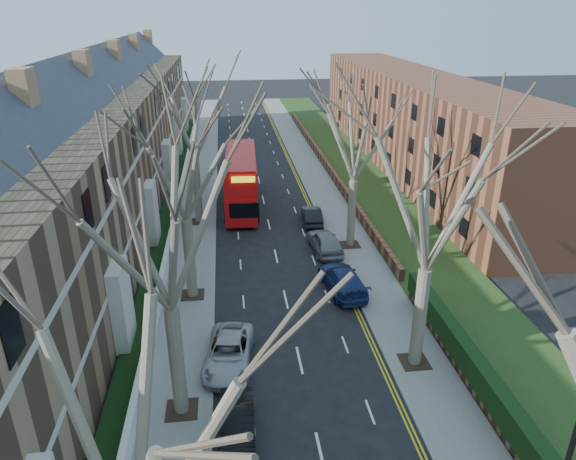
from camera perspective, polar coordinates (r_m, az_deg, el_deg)
name	(u,v)px	position (r m, az deg, el deg)	size (l,w,h in m)	color
pavement_left	(201,182)	(53.77, -9.68, 5.32)	(3.00, 102.00, 0.12)	slate
pavement_right	(316,177)	(54.48, 3.08, 5.86)	(3.00, 102.00, 0.12)	slate
terrace_left	(100,152)	(45.71, -20.19, 8.14)	(9.70, 78.00, 13.60)	brown
flats_right	(412,120)	(59.97, 13.60, 11.75)	(13.97, 54.00, 10.00)	brown
wall_hedge_right	(518,433)	(23.54, 24.21, -19.89)	(0.70, 24.00, 1.80)	brown
front_wall_left	(178,204)	(46.17, -12.10, 2.80)	(0.30, 78.00, 1.00)	white
grass_verge_right	(357,175)	(55.38, 7.70, 6.08)	(6.00, 102.00, 0.06)	#233A15
tree_left_near	(111,426)	(11.40, -19.05, -19.85)	(9.80, 9.80, 13.73)	#655C48
tree_left_mid	(161,212)	(19.57, -13.93, 1.94)	(10.50, 10.50, 14.71)	#655C48
tree_left_far	(181,151)	(29.15, -11.85, 8.54)	(10.15, 10.15, 14.22)	#655C48
tree_left_dist	(191,107)	(40.79, -10.70, 13.27)	(10.50, 10.50, 14.71)	#655C48
tree_right_mid	(436,184)	(23.06, 16.09, 4.98)	(10.50, 10.50, 14.71)	#655C48
tree_right_far	(356,124)	(35.99, 7.62, 11.62)	(10.15, 10.15, 14.22)	#655C48
double_decker_bus	(241,182)	(45.81, -5.22, 5.39)	(3.26, 11.62, 4.80)	red
car_left_mid	(237,426)	(22.71, -5.69, -20.85)	(1.45, 4.17, 1.37)	black
car_left_far	(229,353)	(26.50, -6.61, -13.39)	(2.26, 4.89, 1.36)	#AAA9AF
car_right_near	(343,279)	(32.69, 6.09, -5.48)	(2.12, 5.21, 1.51)	navy
car_right_mid	(325,242)	(37.59, 4.15, -1.30)	(1.88, 4.67, 1.59)	gray
car_right_far	(312,215)	(42.59, 2.67, 1.63)	(1.44, 4.13, 1.36)	black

